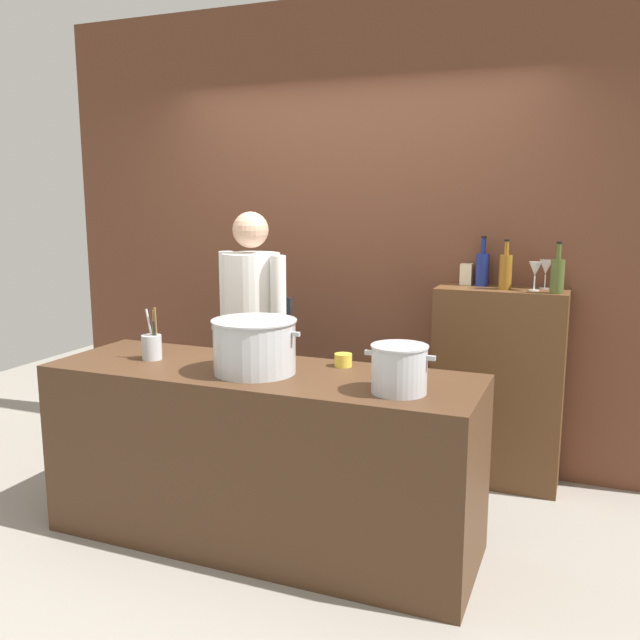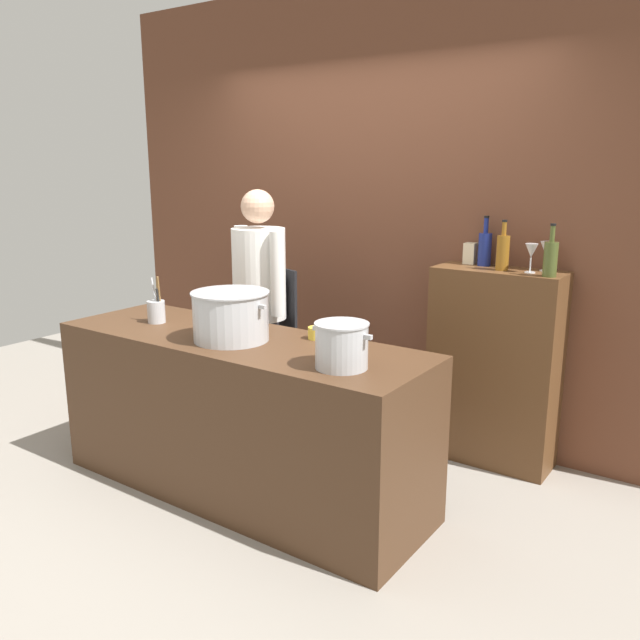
# 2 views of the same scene
# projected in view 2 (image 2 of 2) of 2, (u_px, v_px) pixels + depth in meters

# --- Properties ---
(ground_plane) EXTENTS (8.00, 8.00, 0.00)m
(ground_plane) POSITION_uv_depth(u_px,v_px,m) (243.00, 490.00, 3.71)
(ground_plane) COLOR gray
(brick_back_panel) EXTENTS (4.40, 0.10, 3.00)m
(brick_back_panel) POSITION_uv_depth(u_px,v_px,m) (372.00, 210.00, 4.48)
(brick_back_panel) COLOR brown
(brick_back_panel) RESTS_ON ground_plane
(prep_counter) EXTENTS (2.18, 0.70, 0.90)m
(prep_counter) POSITION_uv_depth(u_px,v_px,m) (240.00, 416.00, 3.61)
(prep_counter) COLOR #472D1C
(prep_counter) RESTS_ON ground_plane
(bar_cabinet) EXTENTS (0.76, 0.32, 1.21)m
(bar_cabinet) POSITION_uv_depth(u_px,v_px,m) (494.00, 367.00, 3.96)
(bar_cabinet) COLOR brown
(bar_cabinet) RESTS_ON ground_plane
(chef) EXTENTS (0.51, 0.40, 1.66)m
(chef) POSITION_uv_depth(u_px,v_px,m) (260.00, 299.00, 4.18)
(chef) COLOR black
(chef) RESTS_ON ground_plane
(stockpot_large) EXTENTS (0.47, 0.42, 0.26)m
(stockpot_large) POSITION_uv_depth(u_px,v_px,m) (231.00, 316.00, 3.43)
(stockpot_large) COLOR #B7BABF
(stockpot_large) RESTS_ON prep_counter
(stockpot_small) EXTENTS (0.32, 0.25, 0.21)m
(stockpot_small) POSITION_uv_depth(u_px,v_px,m) (342.00, 345.00, 2.97)
(stockpot_small) COLOR #B7BABF
(stockpot_small) RESTS_ON prep_counter
(utensil_crock) EXTENTS (0.10, 0.10, 0.28)m
(utensil_crock) POSITION_uv_depth(u_px,v_px,m) (156.00, 311.00, 3.82)
(utensil_crock) COLOR #B7BABF
(utensil_crock) RESTS_ON prep_counter
(butter_jar) EXTENTS (0.09, 0.09, 0.07)m
(butter_jar) POSITION_uv_depth(u_px,v_px,m) (316.00, 333.00, 3.47)
(butter_jar) COLOR yellow
(butter_jar) RESTS_ON prep_counter
(wine_bottle_cobalt) EXTENTS (0.08, 0.08, 0.30)m
(wine_bottle_cobalt) POSITION_uv_depth(u_px,v_px,m) (485.00, 248.00, 3.93)
(wine_bottle_cobalt) COLOR navy
(wine_bottle_cobalt) RESTS_ON bar_cabinet
(wine_bottle_olive) EXTENTS (0.08, 0.08, 0.29)m
(wine_bottle_olive) POSITION_uv_depth(u_px,v_px,m) (551.00, 258.00, 3.55)
(wine_bottle_olive) COLOR #475123
(wine_bottle_olive) RESTS_ON bar_cabinet
(wine_bottle_amber) EXTENTS (0.07, 0.07, 0.29)m
(wine_bottle_amber) POSITION_uv_depth(u_px,v_px,m) (503.00, 252.00, 3.76)
(wine_bottle_amber) COLOR #8C5919
(wine_bottle_amber) RESTS_ON bar_cabinet
(wine_glass_tall) EXTENTS (0.08, 0.08, 0.17)m
(wine_glass_tall) POSITION_uv_depth(u_px,v_px,m) (547.00, 250.00, 3.73)
(wine_glass_tall) COLOR silver
(wine_glass_tall) RESTS_ON bar_cabinet
(wine_glass_wide) EXTENTS (0.07, 0.07, 0.17)m
(wine_glass_wide) POSITION_uv_depth(u_px,v_px,m) (531.00, 252.00, 3.67)
(wine_glass_wide) COLOR silver
(wine_glass_wide) RESTS_ON bar_cabinet
(spice_tin_cream) EXTENTS (0.07, 0.07, 0.13)m
(spice_tin_cream) POSITION_uv_depth(u_px,v_px,m) (470.00, 253.00, 4.02)
(spice_tin_cream) COLOR beige
(spice_tin_cream) RESTS_ON bar_cabinet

